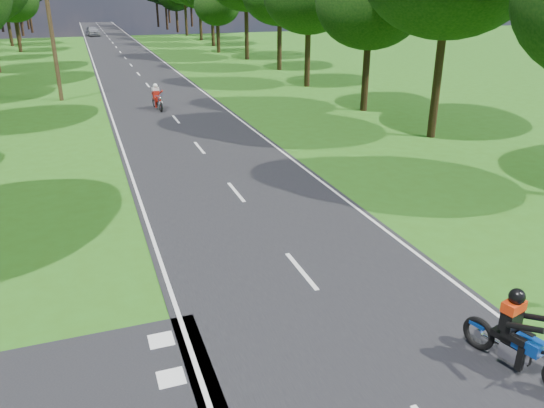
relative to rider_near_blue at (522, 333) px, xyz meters
name	(u,v)px	position (x,y,z in m)	size (l,w,h in m)	color
ground	(336,313)	(-2.31, 2.85, -0.85)	(160.00, 160.00, 0.00)	#2A5A14
main_road	(125,58)	(-2.31, 52.85, -0.84)	(7.00, 140.00, 0.02)	black
road_markings	(126,60)	(-2.45, 50.98, -0.82)	(7.40, 140.00, 0.01)	silver
telegraph_pole	(52,35)	(-8.31, 30.85, 3.22)	(1.20, 0.26, 8.00)	#382616
rider_near_blue	(522,333)	(0.00, 0.00, 0.00)	(0.66, 1.98, 1.65)	#0D3999
rider_far_red	(157,97)	(-2.87, 25.77, -0.07)	(0.61, 1.82, 1.52)	#9E180C
distant_car	(93,31)	(-4.31, 83.82, -0.10)	(1.73, 4.29, 1.46)	#A5A7AC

